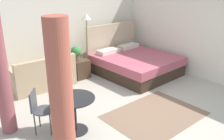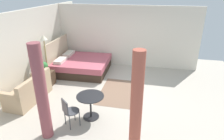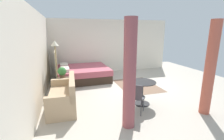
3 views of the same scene
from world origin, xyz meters
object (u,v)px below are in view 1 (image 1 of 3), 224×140
potted_plant (76,52)px  balcony_table (75,108)px  bed (134,63)px  cafe_chair_near_window (39,107)px  nightstand (80,69)px  floor_lamp (87,25)px  couch (44,77)px

potted_plant → balcony_table: (-1.44, -2.20, -0.28)m
bed → potted_plant: (-1.54, 0.76, 0.45)m
bed → cafe_chair_near_window: (-3.47, -1.02, 0.18)m
cafe_chair_near_window → nightstand: bearing=40.7°
floor_lamp → balcony_table: bearing=-129.4°
couch → potted_plant: potted_plant is taller
balcony_table → bed: bearing=25.7°
bed → balcony_table: 3.31m
bed → floor_lamp: floor_lamp is taller
bed → nightstand: bearing=153.1°
nightstand → floor_lamp: 1.27m
nightstand → cafe_chair_near_window: size_ratio=0.65×
couch → cafe_chair_near_window: bearing=-117.6°
nightstand → couch: bearing=179.6°
bed → nightstand: 1.61m
nightstand → potted_plant: potted_plant is taller
couch → balcony_table: size_ratio=2.14×
bed → floor_lamp: 1.79m
couch → potted_plant: 1.12m
bed → couch: (-2.55, 0.74, -0.02)m
cafe_chair_near_window → potted_plant: bearing=42.7°
bed → balcony_table: size_ratio=3.00×
floor_lamp → cafe_chair_near_window: (-2.45, -1.96, -0.95)m
floor_lamp → cafe_chair_near_window: size_ratio=2.18×
potted_plant → floor_lamp: bearing=19.4°
balcony_table → potted_plant: bearing=56.8°
floor_lamp → balcony_table: size_ratio=2.36×
potted_plant → floor_lamp: size_ratio=0.23×
couch → potted_plant: (1.02, 0.03, 0.46)m
bed → potted_plant: 1.77m
couch → balcony_table: bearing=-101.1°
nightstand → floor_lamp: floor_lamp is taller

